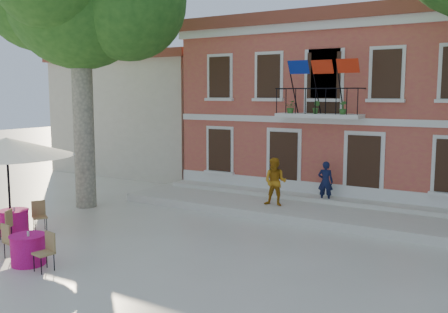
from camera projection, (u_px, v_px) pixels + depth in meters
ground at (189, 235)px, 15.27m from camera, size 90.00×90.00×0.00m
main_building at (355, 106)px, 22.23m from camera, size 13.50×9.59×7.50m
neighbor_west at (165, 113)px, 29.09m from camera, size 9.40×9.40×6.40m
terrace at (305, 210)px, 17.95m from camera, size 14.00×3.40×0.30m
patio_umbrella at (7, 147)px, 15.30m from camera, size 4.01×4.01×2.98m
pedestrian_navy at (325, 182)px, 18.46m from camera, size 0.62×0.46×1.54m
pedestrian_orange at (275, 182)px, 17.88m from camera, size 0.93×0.77×1.74m
cafe_table_0 at (14, 221)px, 15.32m from camera, size 1.62×1.87×0.95m
cafe_table_1 at (28, 248)px, 12.62m from camera, size 1.96×0.90×0.95m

